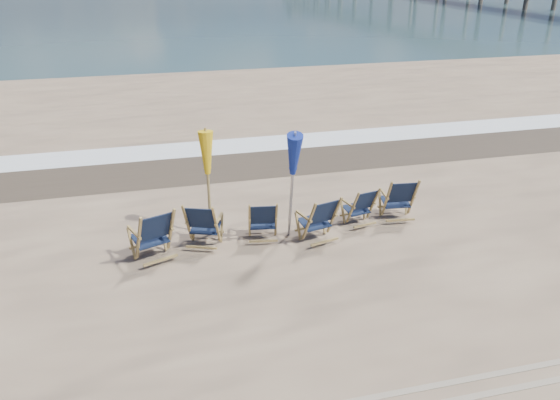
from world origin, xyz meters
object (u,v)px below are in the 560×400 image
(beach_chair_4, at_px, (373,205))
(umbrella_blue, at_px, (292,152))
(beach_chair_3, at_px, (334,217))
(umbrella_yellow, at_px, (207,159))
(beach_chair_5, at_px, (413,199))
(beach_chair_1, at_px, (216,227))
(beach_chair_2, at_px, (276,221))
(beach_chair_0, at_px, (171,231))

(beach_chair_4, height_order, umbrella_blue, umbrella_blue)
(beach_chair_3, relative_size, umbrella_yellow, 0.48)
(beach_chair_3, xyz_separation_m, beach_chair_5, (1.91, 0.42, 0.00))
(beach_chair_1, height_order, beach_chair_4, beach_chair_1)
(beach_chair_2, bearing_deg, umbrella_yellow, -20.61)
(beach_chair_2, xyz_separation_m, beach_chair_5, (3.04, 0.21, 0.06))
(beach_chair_1, bearing_deg, beach_chair_0, 27.35)
(beach_chair_0, distance_m, umbrella_blue, 2.67)
(beach_chair_0, relative_size, beach_chair_1, 1.10)
(beach_chair_2, bearing_deg, beach_chair_1, 10.91)
(beach_chair_5, bearing_deg, beach_chair_2, 10.27)
(umbrella_yellow, relative_size, umbrella_blue, 0.87)
(beach_chair_1, distance_m, beach_chair_3, 2.31)
(beach_chair_1, bearing_deg, beach_chair_3, -163.14)
(beach_chair_1, bearing_deg, umbrella_blue, -161.89)
(beach_chair_0, height_order, beach_chair_1, beach_chair_0)
(beach_chair_4, bearing_deg, beach_chair_1, -6.61)
(beach_chair_1, xyz_separation_m, beach_chair_2, (1.18, 0.03, -0.04))
(beach_chair_0, bearing_deg, beach_chair_5, 162.92)
(beach_chair_4, bearing_deg, beach_chair_0, -6.41)
(beach_chair_4, bearing_deg, beach_chair_3, 13.09)
(beach_chair_0, bearing_deg, beach_chair_3, 157.58)
(umbrella_yellow, xyz_separation_m, umbrella_blue, (1.48, -0.81, 0.30))
(beach_chair_3, relative_size, beach_chair_5, 0.99)
(beach_chair_0, xyz_separation_m, umbrella_yellow, (0.82, 0.82, 1.06))
(beach_chair_0, relative_size, beach_chair_5, 1.07)
(umbrella_yellow, bearing_deg, beach_chair_2, -29.89)
(beach_chair_5, bearing_deg, beach_chair_1, 9.62)
(beach_chair_0, distance_m, umbrella_yellow, 1.57)
(beach_chair_5, bearing_deg, umbrella_blue, 12.98)
(beach_chair_4, relative_size, beach_chair_5, 0.87)
(beach_chair_3, height_order, beach_chair_5, beach_chair_5)
(beach_chair_5, height_order, umbrella_blue, umbrella_blue)
(beach_chair_0, bearing_deg, beach_chair_2, 162.66)
(umbrella_yellow, bearing_deg, beach_chair_0, -134.93)
(beach_chair_1, bearing_deg, umbrella_yellow, -66.31)
(beach_chair_3, xyz_separation_m, umbrella_blue, (-0.86, 0.10, 1.40))
(beach_chair_3, bearing_deg, beach_chair_2, -25.12)
(beach_chair_1, bearing_deg, beach_chair_5, -155.45)
(beach_chair_3, height_order, beach_chair_4, beach_chair_3)
(beach_chair_5, relative_size, umbrella_yellow, 0.49)
(beach_chair_4, relative_size, umbrella_yellow, 0.43)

